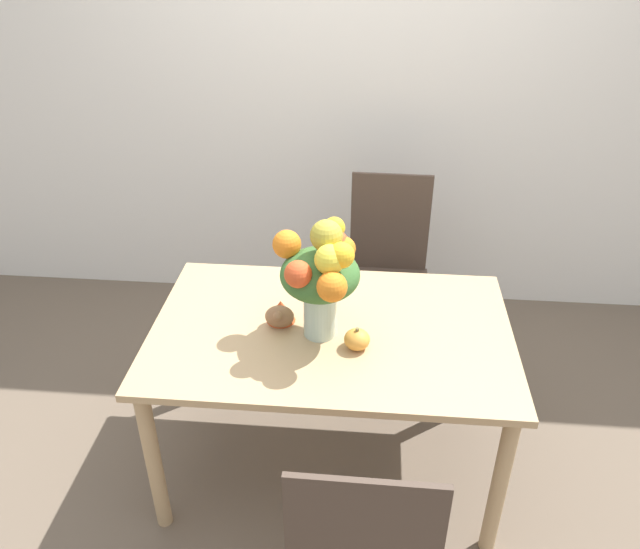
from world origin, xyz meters
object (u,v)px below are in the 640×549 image
(flower_vase, at_px, (321,274))
(turkey_figurine, at_px, (280,313))
(dining_chair_near_window, at_px, (387,273))
(pumpkin, at_px, (357,339))

(flower_vase, height_order, turkey_figurine, flower_vase)
(flower_vase, height_order, dining_chair_near_window, flower_vase)
(flower_vase, height_order, pumpkin, flower_vase)
(flower_vase, distance_m, pumpkin, 0.28)
(turkey_figurine, xyz_separation_m, dining_chair_near_window, (0.43, 0.76, -0.26))
(turkey_figurine, bearing_deg, dining_chair_near_window, 60.51)
(flower_vase, relative_size, turkey_figurine, 3.16)
(dining_chair_near_window, bearing_deg, turkey_figurine, -118.25)
(pumpkin, xyz_separation_m, dining_chair_near_window, (0.13, 0.90, -0.25))
(flower_vase, xyz_separation_m, pumpkin, (0.14, -0.07, -0.23))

